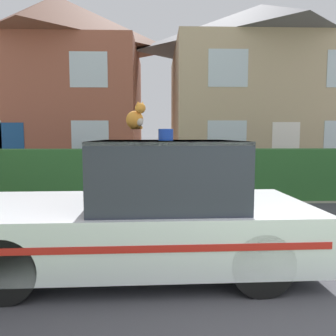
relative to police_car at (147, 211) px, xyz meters
The scene contains 6 objects.
road_strip 1.76m from the police_car, 37.61° to the left, with size 28.00×5.37×0.01m, color #424247.
garden_hedge 4.36m from the police_car, 91.33° to the left, with size 12.73×0.71×1.28m, color #2D662D.
police_car is the anchor object (origin of this frame).
cat 1.13m from the police_car, 169.23° to the left, with size 0.29×0.36×0.32m.
house_left 12.75m from the police_car, 111.01° to the left, with size 7.62×6.14×7.85m.
house_right 12.39m from the police_car, 66.89° to the left, with size 8.05×6.87×7.39m.
Camera 1 is at (-1.14, -1.56, 1.62)m, focal length 35.00 mm.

